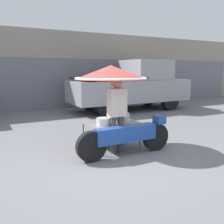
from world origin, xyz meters
TOP-DOWN VIEW (x-y plane):
  - ground_plane at (0.00, 0.00)m, footprint 36.00×36.00m
  - shopfront_building at (0.00, 8.05)m, footprint 28.00×2.06m
  - vendor_motorcycle_cart at (0.37, 0.65)m, footprint 2.16×1.63m
  - vendor_person at (0.31, 0.38)m, footprint 0.38×0.22m
  - pickup_truck at (3.72, 5.12)m, footprint 5.27×1.98m

SIDE VIEW (x-z plane):
  - ground_plane at x=0.00m, z-range 0.00..0.00m
  - vendor_person at x=0.31m, z-range 0.10..1.70m
  - pickup_truck at x=3.72m, z-range -0.05..2.15m
  - vendor_motorcycle_cart at x=0.37m, z-range 0.43..2.30m
  - shopfront_building at x=0.00m, z-range -0.01..3.51m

